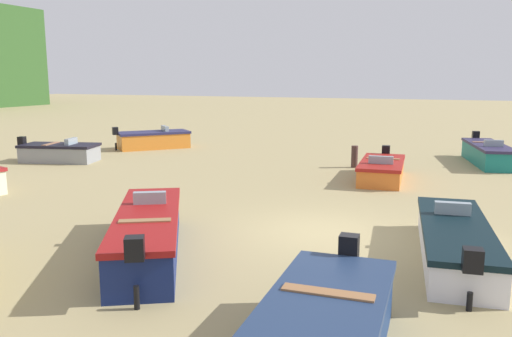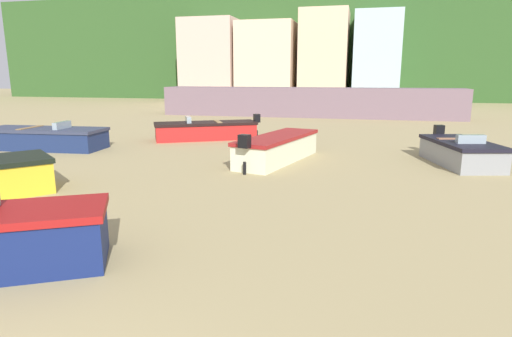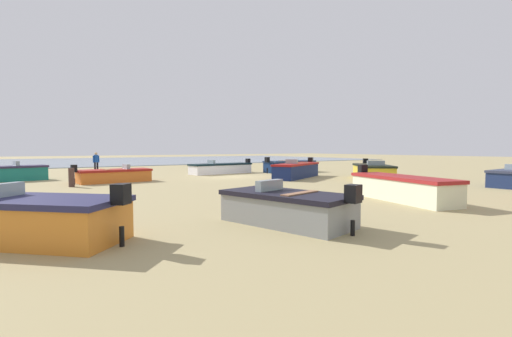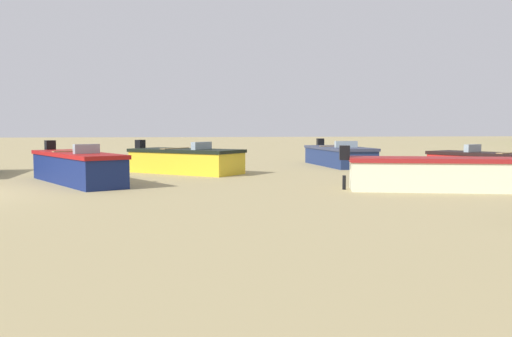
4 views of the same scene
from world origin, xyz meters
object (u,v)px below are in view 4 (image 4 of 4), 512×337
object	(u,v)px
boat_cream_3	(431,174)
boat_yellow_6	(186,161)
boat_navy_2	(339,156)
boat_red_9	(493,164)
boat_navy_1	(77,167)

from	to	relation	value
boat_cream_3	boat_yellow_6	size ratio (longest dim) A/B	1.07
boat_cream_3	boat_navy_2	bearing A→B (deg)	-167.41
boat_navy_2	boat_red_9	world-z (taller)	boat_navy_2
boat_yellow_6	boat_cream_3	bearing A→B (deg)	83.65
boat_yellow_6	boat_red_9	xyz separation A→B (m)	(2.46, 10.98, -0.05)
boat_navy_2	boat_cream_3	distance (m)	9.78
boat_navy_2	boat_cream_3	bearing A→B (deg)	84.08
boat_navy_1	boat_red_9	xyz separation A→B (m)	(-0.85, 14.37, -0.07)
boat_navy_1	boat_cream_3	bearing A→B (deg)	132.42
boat_navy_1	boat_cream_3	size ratio (longest dim) A/B	1.08
boat_navy_1	boat_red_9	distance (m)	14.39
boat_navy_2	boat_yellow_6	bearing A→B (deg)	19.67
boat_navy_1	boat_navy_2	bearing A→B (deg)	-176.91
boat_navy_1	boat_yellow_6	xyz separation A→B (m)	(-3.31, 3.39, -0.02)
boat_cream_3	boat_red_9	bearing A→B (deg)	148.42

